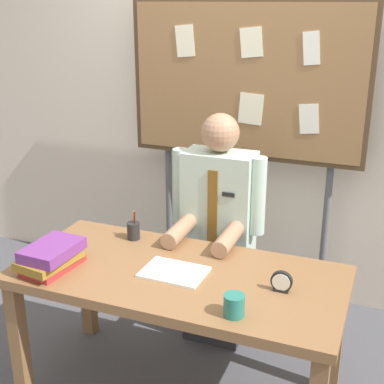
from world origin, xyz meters
name	(u,v)px	position (x,y,z in m)	size (l,w,h in m)	color
back_wall	(254,99)	(0.00, 1.29, 1.35)	(6.40, 0.08, 2.70)	beige
desk	(178,288)	(0.00, 0.00, 0.64)	(1.60, 0.76, 0.73)	brown
person	(218,239)	(0.00, 0.59, 0.65)	(0.55, 0.56, 1.39)	#2D2D33
bulletin_board	(246,86)	(0.00, 1.09, 1.46)	(1.50, 0.09, 1.98)	#4C3823
book_stack	(52,257)	(-0.58, -0.20, 0.79)	(0.24, 0.33, 0.13)	#B22D2D
open_notebook	(174,272)	(-0.01, -0.02, 0.73)	(0.30, 0.22, 0.01)	white
desk_clock	(281,282)	(0.50, 0.00, 0.77)	(0.10, 0.04, 0.10)	black
coffee_mug	(234,305)	(0.36, -0.26, 0.77)	(0.09, 0.09, 0.10)	#267266
pen_holder	(134,230)	(-0.38, 0.26, 0.77)	(0.07, 0.07, 0.16)	#262626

